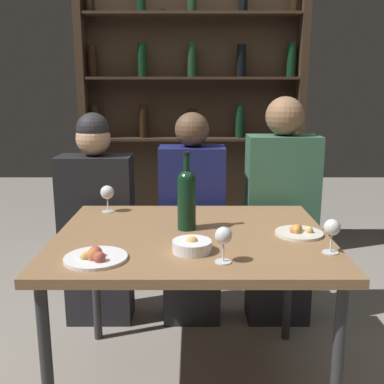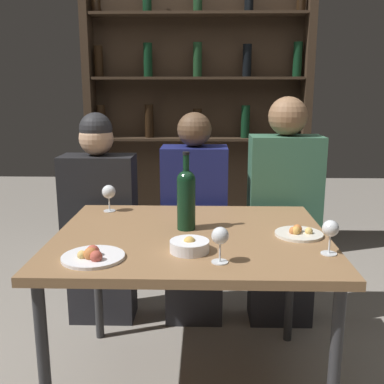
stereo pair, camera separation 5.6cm
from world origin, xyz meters
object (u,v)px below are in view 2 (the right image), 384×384
object	(u,v)px
food_plate_0	(298,233)
food_plate_1	(93,256)
seated_person_left	(100,224)
seated_person_center	(193,226)
wine_glass_2	(220,237)
snack_bowl	(191,246)
wine_bottle	(186,197)
wine_glass_0	(109,193)
seated_person_right	(283,219)
wine_glass_1	(330,230)

from	to	relation	value
food_plate_0	food_plate_1	size ratio (longest dim) A/B	0.88
seated_person_left	seated_person_center	bearing A→B (deg)	0.00
seated_person_center	wine_glass_2	bearing A→B (deg)	-83.13
snack_bowl	wine_bottle	bearing A→B (deg)	95.53
food_plate_0	wine_glass_0	bearing A→B (deg)	157.49
wine_bottle	food_plate_1	size ratio (longest dim) A/B	1.49
wine_glass_2	wine_bottle	bearing A→B (deg)	109.03
food_plate_0	seated_person_right	xyz separation A→B (m)	(0.05, 0.65, -0.13)
wine_bottle	food_plate_1	bearing A→B (deg)	-131.05
seated_person_left	wine_glass_1	bearing A→B (deg)	-39.16
food_plate_0	seated_person_left	bearing A→B (deg)	146.83
wine_glass_0	food_plate_1	xyz separation A→B (m)	(0.07, -0.65, -0.08)
wine_bottle	seated_person_left	bearing A→B (deg)	132.25
wine_glass_1	seated_person_center	distance (m)	1.04
seated_person_center	seated_person_right	distance (m)	0.51
snack_bowl	seated_person_left	world-z (taller)	seated_person_left
wine_bottle	wine_glass_2	size ratio (longest dim) A/B	2.60
wine_glass_0	food_plate_1	world-z (taller)	wine_glass_0
wine_glass_1	snack_bowl	world-z (taller)	wine_glass_1
food_plate_0	seated_person_center	size ratio (longest dim) A/B	0.16
wine_glass_0	wine_glass_2	bearing A→B (deg)	-51.60
wine_glass_2	snack_bowl	size ratio (longest dim) A/B	0.87
wine_glass_0	seated_person_right	size ratio (longest dim) A/B	0.10
wine_glass_2	food_plate_1	xyz separation A→B (m)	(-0.46, 0.02, -0.08)
wine_glass_2	seated_person_right	bearing A→B (deg)	67.74
wine_glass_2	seated_person_left	size ratio (longest dim) A/B	0.11
seated_person_right	seated_person_left	bearing A→B (deg)	180.00
wine_glass_2	wine_glass_1	bearing A→B (deg)	12.98
wine_glass_0	seated_person_right	world-z (taller)	seated_person_right
wine_glass_2	seated_person_left	bearing A→B (deg)	124.20
wine_glass_0	food_plate_1	distance (m)	0.66
food_plate_0	food_plate_1	xyz separation A→B (m)	(-0.80, -0.29, 0.00)
wine_glass_1	food_plate_1	world-z (taller)	wine_glass_1
food_plate_0	snack_bowl	world-z (taller)	snack_bowl
snack_bowl	seated_person_right	distance (m)	0.99
snack_bowl	seated_person_left	size ratio (longest dim) A/B	0.12
wine_glass_0	food_plate_0	world-z (taller)	wine_glass_0
wine_bottle	seated_person_center	distance (m)	0.65
food_plate_1	wine_glass_2	bearing A→B (deg)	-2.16
seated_person_left	wine_glass_0	bearing A→B (deg)	-67.46
food_plate_0	seated_person_center	bearing A→B (deg)	125.11
wine_glass_2	snack_bowl	bearing A→B (deg)	135.03
wine_glass_2	snack_bowl	xyz separation A→B (m)	(-0.11, 0.11, -0.07)
food_plate_1	seated_person_left	size ratio (longest dim) A/B	0.19
seated_person_right	wine_bottle	bearing A→B (deg)	-132.75
wine_glass_2	food_plate_1	world-z (taller)	wine_glass_2
seated_person_right	snack_bowl	bearing A→B (deg)	-120.36
seated_person_left	food_plate_1	bearing A→B (deg)	-78.38
wine_glass_0	wine_glass_1	xyz separation A→B (m)	(0.94, -0.58, -0.00)
wine_glass_1	wine_glass_0	bearing A→B (deg)	148.50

